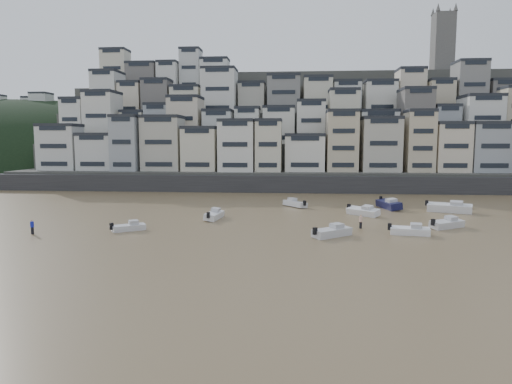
# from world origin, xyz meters

# --- Properties ---
(ground) EXTENTS (400.00, 400.00, 0.00)m
(ground) POSITION_xyz_m (0.00, 0.00, 0.00)
(ground) COLOR olive
(ground) RESTS_ON ground
(sea_strip) EXTENTS (340.00, 340.00, 0.00)m
(sea_strip) POSITION_xyz_m (-110.00, 145.00, 0.01)
(sea_strip) COLOR #4B626C
(sea_strip) RESTS_ON ground
(harbor_wall) EXTENTS (140.00, 3.00, 3.50)m
(harbor_wall) POSITION_xyz_m (10.00, 65.00, 1.75)
(harbor_wall) COLOR #38383A
(harbor_wall) RESTS_ON ground
(hillside) EXTENTS (141.04, 66.00, 50.00)m
(hillside) POSITION_xyz_m (14.73, 104.84, 13.01)
(hillside) COLOR #4C4C47
(hillside) RESTS_ON ground
(headland) EXTENTS (216.00, 135.00, 53.33)m
(headland) POSITION_xyz_m (-95.00, 135.00, 0.02)
(headland) COLOR black
(headland) RESTS_ON ground
(boat_b) EXTENTS (5.03, 2.41, 1.32)m
(boat_b) POSITION_xyz_m (22.55, 22.59, 0.66)
(boat_b) COLOR white
(boat_b) RESTS_ON ground
(boat_j) EXTENTS (4.36, 3.55, 1.17)m
(boat_j) POSITION_xyz_m (-10.86, 22.27, 0.59)
(boat_j) COLOR silver
(boat_j) RESTS_ON ground
(boat_d) EXTENTS (5.36, 4.29, 1.44)m
(boat_d) POSITION_xyz_m (28.19, 27.20, 0.72)
(boat_d) COLOR silver
(boat_d) RESTS_ON ground
(boat_a) EXTENTS (5.35, 4.79, 1.48)m
(boat_a) POSITION_xyz_m (13.45, 20.92, 0.74)
(boat_a) COLOR silver
(boat_a) RESTS_ON ground
(boat_e) EXTENTS (5.11, 5.01, 1.47)m
(boat_e) POSITION_xyz_m (19.16, 36.04, 0.74)
(boat_e) COLOR white
(boat_e) RESTS_ON ground
(boat_f) EXTENTS (2.47, 5.45, 1.43)m
(boat_f) POSITION_xyz_m (-1.96, 31.32, 0.72)
(boat_f) COLOR white
(boat_f) RESTS_ON ground
(boat_i) EXTENTS (3.57, 6.94, 1.81)m
(boat_i) POSITION_xyz_m (24.32, 43.41, 0.90)
(boat_i) COLOR #12143A
(boat_i) RESTS_ON ground
(boat_h) EXTENTS (4.53, 5.10, 1.41)m
(boat_h) POSITION_xyz_m (9.30, 44.03, 0.70)
(boat_h) COLOR silver
(boat_h) RESTS_ON ground
(boat_g) EXTENTS (7.29, 4.67, 1.89)m
(boat_g) POSITION_xyz_m (32.76, 40.20, 0.95)
(boat_g) COLOR silver
(boat_g) RESTS_ON ground
(person_blue) EXTENTS (0.44, 0.44, 1.74)m
(person_blue) POSITION_xyz_m (-21.39, 19.40, 0.87)
(person_blue) COLOR #1821B7
(person_blue) RESTS_ON ground
(person_pink) EXTENTS (0.44, 0.44, 1.74)m
(person_pink) POSITION_xyz_m (17.41, 26.11, 0.87)
(person_pink) COLOR beige
(person_pink) RESTS_ON ground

